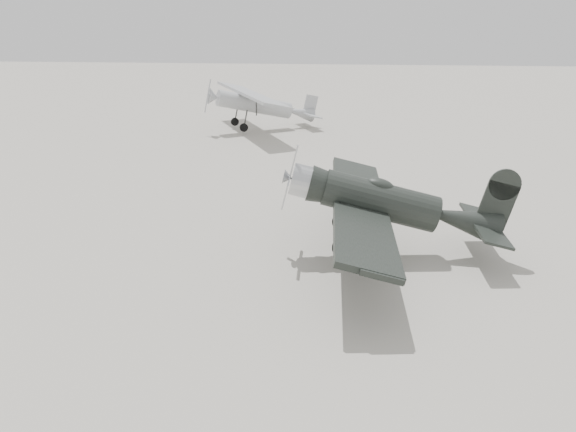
% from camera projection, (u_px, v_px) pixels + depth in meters
% --- Properties ---
extents(ground, '(160.00, 160.00, 0.00)m').
position_uv_depth(ground, '(234.00, 291.00, 18.16)').
color(ground, gray).
rests_on(ground, ground).
extents(lowwing_monoplane, '(8.22, 11.39, 3.70)m').
position_uv_depth(lowwing_monoplane, '(391.00, 204.00, 20.30)').
color(lowwing_monoplane, black).
rests_on(lowwing_monoplane, ground).
extents(highwing_monoplane, '(9.11, 11.64, 3.42)m').
position_uv_depth(highwing_monoplane, '(259.00, 102.00, 41.58)').
color(highwing_monoplane, '#9D9FA2').
rests_on(highwing_monoplane, ground).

